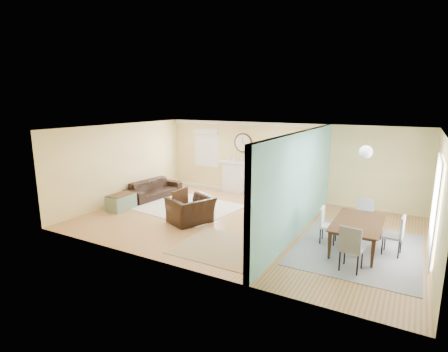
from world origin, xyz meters
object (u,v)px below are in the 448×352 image
(green_chair, at_px, (284,196))
(dining_table, at_px, (359,236))
(eames_chair, at_px, (191,210))
(credenza, at_px, (306,199))
(sofa, at_px, (154,189))

(green_chair, relative_size, dining_table, 0.43)
(eames_chair, bearing_deg, dining_table, 118.26)
(eames_chair, distance_m, dining_table, 4.36)
(eames_chair, height_order, credenza, credenza)
(eames_chair, xyz_separation_m, green_chair, (1.75, 2.71, -0.00))
(green_chair, bearing_deg, eames_chair, 94.27)
(credenza, xyz_separation_m, dining_table, (1.84, -2.11, -0.07))
(eames_chair, height_order, dining_table, eames_chair)
(sofa, bearing_deg, green_chair, -69.37)
(green_chair, xyz_separation_m, dining_table, (2.60, -2.34, -0.03))
(sofa, xyz_separation_m, green_chair, (4.38, 1.17, 0.06))
(credenza, height_order, dining_table, credenza)
(green_chair, distance_m, dining_table, 3.49)
(sofa, distance_m, dining_table, 7.08)
(sofa, xyz_separation_m, dining_table, (6.98, -1.17, 0.02))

